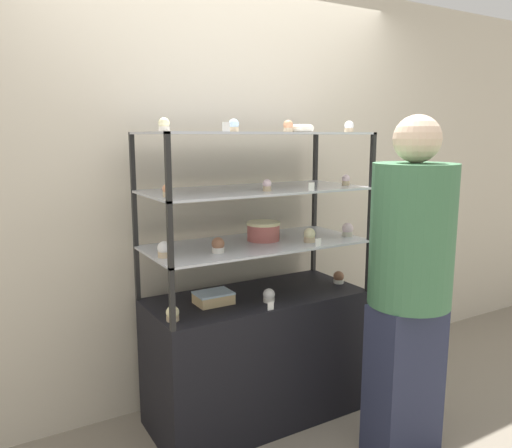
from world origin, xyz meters
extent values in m
plane|color=gray|center=(0.00, 0.00, 0.00)|extent=(20.00, 20.00, 0.00)
cube|color=beige|center=(0.00, 0.42, 1.30)|extent=(8.00, 0.05, 2.60)
cube|color=black|center=(0.00, 0.00, 0.37)|extent=(1.23, 0.55, 0.74)
cube|color=black|center=(-0.60, 0.26, 0.90)|extent=(0.02, 0.02, 0.30)
cube|color=black|center=(0.60, 0.26, 0.90)|extent=(0.02, 0.02, 0.30)
cube|color=black|center=(-0.60, -0.26, 0.90)|extent=(0.02, 0.02, 0.30)
cube|color=black|center=(0.60, -0.26, 0.90)|extent=(0.02, 0.02, 0.30)
cube|color=#B7BCC6|center=(0.00, 0.00, 1.04)|extent=(1.23, 0.55, 0.01)
cube|color=black|center=(-0.60, 0.26, 1.20)|extent=(0.02, 0.02, 0.30)
cube|color=black|center=(0.60, 0.26, 1.20)|extent=(0.02, 0.02, 0.30)
cube|color=black|center=(-0.60, -0.26, 1.20)|extent=(0.02, 0.02, 0.30)
cube|color=black|center=(0.60, -0.26, 1.20)|extent=(0.02, 0.02, 0.30)
cube|color=#B7BCC6|center=(0.00, 0.00, 1.35)|extent=(1.23, 0.55, 0.01)
cube|color=black|center=(-0.60, 0.26, 1.50)|extent=(0.02, 0.02, 0.30)
cube|color=black|center=(0.60, 0.26, 1.50)|extent=(0.02, 0.02, 0.30)
cube|color=black|center=(-0.60, -0.26, 1.50)|extent=(0.02, 0.02, 0.30)
cube|color=black|center=(0.60, -0.26, 1.50)|extent=(0.02, 0.02, 0.30)
cube|color=#B7BCC6|center=(0.00, 0.00, 1.65)|extent=(1.23, 0.55, 0.01)
cylinder|color=#C66660|center=(0.07, 0.04, 1.09)|extent=(0.18, 0.18, 0.09)
cylinder|color=#F4EAB2|center=(0.07, 0.04, 1.15)|extent=(0.19, 0.19, 0.02)
cube|color=#DBBC84|center=(-0.27, -0.01, 0.77)|extent=(0.19, 0.14, 0.05)
cube|color=silver|center=(-0.27, -0.01, 0.80)|extent=(0.20, 0.15, 0.01)
cylinder|color=#CCB28C|center=(-0.56, -0.14, 0.76)|extent=(0.06, 0.06, 0.02)
sphere|color=#F4EAB2|center=(-0.56, -0.14, 0.79)|extent=(0.07, 0.07, 0.07)
cylinder|color=white|center=(0.00, -0.14, 0.76)|extent=(0.06, 0.06, 0.02)
sphere|color=white|center=(0.00, -0.14, 0.79)|extent=(0.07, 0.07, 0.07)
cylinder|color=white|center=(0.56, -0.06, 0.76)|extent=(0.06, 0.06, 0.02)
sphere|color=#8C5B42|center=(0.56, -0.06, 0.79)|extent=(0.07, 0.07, 0.07)
cube|color=white|center=(-0.06, -0.25, 0.77)|extent=(0.04, 0.00, 0.04)
cylinder|color=#CCB28C|center=(-0.56, -0.06, 1.06)|extent=(0.06, 0.06, 0.03)
sphere|color=white|center=(-0.56, -0.06, 1.09)|extent=(0.07, 0.07, 0.07)
cylinder|color=white|center=(-0.29, -0.11, 1.06)|extent=(0.06, 0.06, 0.03)
sphere|color=#8C5B42|center=(-0.29, -0.11, 1.09)|extent=(0.07, 0.07, 0.07)
cylinder|color=#CCB28C|center=(0.27, -0.14, 1.06)|extent=(0.06, 0.06, 0.03)
sphere|color=#F4EAB2|center=(0.27, -0.14, 1.09)|extent=(0.07, 0.07, 0.07)
cylinder|color=beige|center=(0.56, -0.12, 1.06)|extent=(0.06, 0.06, 0.03)
sphere|color=silver|center=(0.56, -0.12, 1.09)|extent=(0.07, 0.07, 0.07)
cube|color=white|center=(0.24, -0.25, 1.07)|extent=(0.04, 0.00, 0.04)
cylinder|color=#CCB28C|center=(-0.56, -0.12, 1.36)|extent=(0.04, 0.04, 0.03)
sphere|color=#E5996B|center=(-0.56, -0.12, 1.39)|extent=(0.05, 0.05, 0.05)
cylinder|color=#CCB28C|center=(-0.01, -0.14, 1.36)|extent=(0.04, 0.04, 0.03)
sphere|color=silver|center=(-0.01, -0.14, 1.39)|extent=(0.05, 0.05, 0.05)
cylinder|color=#CCB28C|center=(0.55, -0.10, 1.36)|extent=(0.04, 0.04, 0.03)
sphere|color=silver|center=(0.55, -0.10, 1.39)|extent=(0.05, 0.05, 0.05)
cube|color=white|center=(0.19, -0.25, 1.37)|extent=(0.04, 0.00, 0.04)
cylinder|color=beige|center=(-0.54, -0.07, 1.67)|extent=(0.05, 0.05, 0.02)
sphere|color=#F4EAB2|center=(-0.54, -0.07, 1.70)|extent=(0.05, 0.05, 0.05)
cylinder|color=#CCB28C|center=(-0.17, -0.07, 1.67)|extent=(0.05, 0.05, 0.02)
sphere|color=silver|center=(-0.17, -0.07, 1.70)|extent=(0.05, 0.05, 0.05)
cylinder|color=#CCB28C|center=(0.17, -0.05, 1.67)|extent=(0.05, 0.05, 0.02)
sphere|color=#E5996B|center=(0.17, -0.05, 1.70)|extent=(0.05, 0.05, 0.05)
cylinder|color=#CCB28C|center=(0.56, -0.10, 1.67)|extent=(0.05, 0.05, 0.02)
sphere|color=white|center=(0.56, -0.10, 1.70)|extent=(0.05, 0.05, 0.05)
cube|color=white|center=(-0.31, -0.25, 1.68)|extent=(0.04, 0.00, 0.04)
torus|color=#EFE5CC|center=(0.27, -0.04, 1.68)|extent=(0.14, 0.14, 0.04)
cube|color=#282D47|center=(0.49, -0.68, 0.40)|extent=(0.39, 0.21, 0.81)
cylinder|color=#3F724C|center=(0.49, -0.68, 1.16)|extent=(0.41, 0.41, 0.70)
sphere|color=beige|center=(0.49, -0.68, 1.62)|extent=(0.23, 0.23, 0.23)
camera|label=1|loc=(-1.38, -2.35, 1.63)|focal=35.00mm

